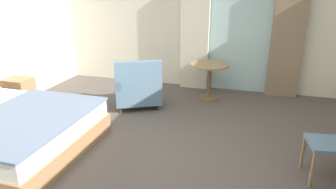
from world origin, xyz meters
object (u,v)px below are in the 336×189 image
(round_cafe_table, at_px, (209,73))
(bed, at_px, (4,130))
(armchair_by_window, at_px, (138,88))
(nightstand, at_px, (20,93))

(round_cafe_table, bearing_deg, bed, -129.87)
(bed, distance_m, armchair_by_window, 2.24)
(nightstand, relative_size, armchair_by_window, 0.53)
(bed, xyz_separation_m, armchair_by_window, (1.12, 1.94, 0.07))
(nightstand, bearing_deg, round_cafe_table, 24.42)
(bed, relative_size, nightstand, 3.84)
(nightstand, bearing_deg, bed, -55.32)
(bed, height_order, armchair_by_window, bed)
(armchair_by_window, xyz_separation_m, round_cafe_table, (1.16, 0.80, 0.16))
(nightstand, distance_m, round_cafe_table, 3.50)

